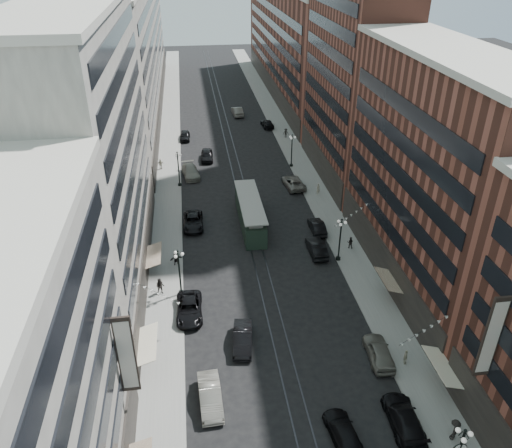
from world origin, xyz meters
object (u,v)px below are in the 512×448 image
car_1 (210,396)px  pedestrian_7 (350,242)px  car_5 (243,338)px  lamppost_sw_far (179,271)px  pedestrian_3 (454,430)px  car_14 (237,111)px  car_7 (193,222)px  pedestrian_6 (161,164)px  car_10 (317,227)px  lamppost_sw_mid (178,168)px  car_2 (189,309)px  car_3 (404,418)px  car_6 (343,432)px  car_11 (293,182)px  car_8 (191,172)px  car_extra_0 (317,247)px  car_4 (379,352)px  pedestrian_4 (406,357)px  pedestrian_5 (176,259)px  pedestrian_8 (318,189)px  car_9 (185,136)px  lamppost_se_far (340,238)px  pedestrian_9 (286,133)px  car_13 (207,155)px  car_12 (267,124)px  lamppost_se_mid (292,149)px

car_1 → pedestrian_7: pedestrian_7 is taller
car_5 → pedestrian_7: (14.90, 14.74, 0.11)m
lamppost_sw_far → pedestrian_3: (20.23, -20.75, -1.98)m
car_1 → car_14: size_ratio=0.93×
car_7 → pedestrian_6: pedestrian_6 is taller
car_10 → lamppost_sw_far: bearing=31.7°
lamppost_sw_mid → car_10: bearing=-42.7°
car_2 → car_3: car_3 is taller
car_6 → car_14: 80.23m
car_11 → car_14: bearing=-88.8°
car_8 → car_extra_0: 28.50m
car_7 → pedestrian_7: 20.50m
car_14 → pedestrian_7: (8.09, -54.48, 0.02)m
car_4 → pedestrian_6: 50.07m
car_1 → pedestrian_4: (17.44, 1.91, 0.06)m
car_5 → car_10: size_ratio=1.07×
car_2 → car_extra_0: bearing=32.2°
pedestrian_5 → pedestrian_8: 25.85m
car_9 → pedestrian_8: (19.12, -26.28, 0.27)m
lamppost_se_far → car_8: size_ratio=0.95×
pedestrian_7 → pedestrian_9: (-0.45, 39.32, 0.10)m
car_7 → pedestrian_5: pedestrian_5 is taller
car_5 → car_14: size_ratio=0.90×
lamppost_sw_mid → pedestrian_5: lamppost_sw_mid is taller
car_9 → pedestrian_4: bearing=-70.1°
car_6 → car_extra_0: bearing=-105.1°
car_3 → car_13: (-12.33, 55.89, 0.04)m
car_12 → pedestrian_6: (-20.62, -18.61, 0.29)m
pedestrian_8 → pedestrian_5: bearing=12.0°
lamppost_se_mid → pedestrian_7: 25.90m
car_1 → pedestrian_9: bearing=71.1°
pedestrian_4 → car_8: (-17.92, 43.30, -0.06)m
car_5 → pedestrian_3: (14.61, -12.29, 0.31)m
pedestrian_3 → lamppost_se_far: bearing=-125.7°
car_10 → pedestrian_5: size_ratio=2.98×
pedestrian_3 → car_12: 73.13m
car_9 → car_11: 28.11m
pedestrian_4 → car_14: bearing=24.0°
car_8 → car_14: (10.67, 30.32, 0.05)m
car_10 → lamppost_se_far: bearing=97.2°
pedestrian_4 → car_7: 32.63m
car_9 → car_10: 40.05m
pedestrian_5 → pedestrian_9: 44.97m
pedestrian_6 → pedestrian_9: bearing=-169.2°
car_13 → pedestrian_7: 34.46m
lamppost_sw_far → car_12: (17.59, 52.34, -2.37)m
car_3 → car_5: bearing=-40.2°
car_8 → car_10: car_8 is taller
lamppost_se_mid → car_13: bearing=160.4°
car_5 → car_extra_0: (10.60, 14.33, 0.02)m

